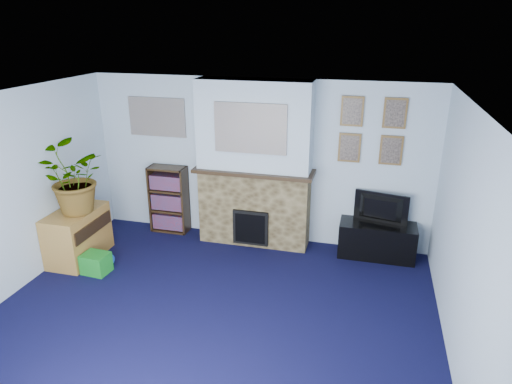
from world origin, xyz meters
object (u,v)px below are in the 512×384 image
(television, at_px, (380,209))
(sideboard, at_px, (78,235))
(bookshelf, at_px, (169,201))
(tv_stand, at_px, (377,242))

(television, relative_size, sideboard, 0.81)
(television, height_order, sideboard, television)
(sideboard, bearing_deg, bookshelf, 53.70)
(tv_stand, relative_size, bookshelf, 0.99)
(television, height_order, bookshelf, bookshelf)
(bookshelf, bearing_deg, tv_stand, -1.38)
(tv_stand, height_order, television, television)
(bookshelf, bearing_deg, television, -1.02)
(bookshelf, relative_size, sideboard, 1.15)
(television, distance_m, sideboard, 4.18)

